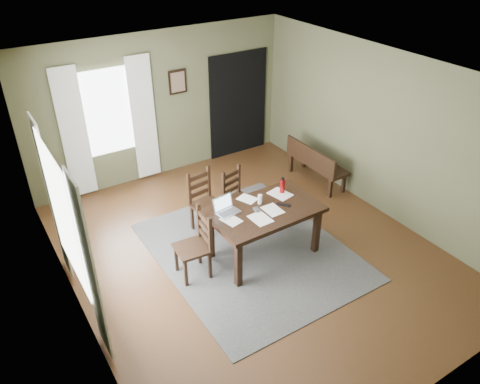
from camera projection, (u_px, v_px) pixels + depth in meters
ground at (251, 252)px, 7.08m from camera, size 5.00×6.00×0.01m
room_shell at (252, 144)px, 6.14m from camera, size 5.02×6.02×2.71m
rug at (251, 251)px, 7.08m from camera, size 2.60×3.20×0.01m
dining_table at (265, 215)px, 6.67m from camera, size 1.60×0.98×0.79m
chair_end at (196, 245)px, 6.40m from camera, size 0.48×0.48×1.01m
chair_back_left at (205, 202)px, 7.33m from camera, size 0.50×0.50×1.01m
chair_back_right at (237, 198)px, 7.51m from camera, size 0.51×0.51×0.95m
bench at (315, 161)px, 8.63m from camera, size 0.43×1.32×0.75m
laptop at (226, 208)px, 6.53m from camera, size 0.36×0.30×0.22m
computer_mouse at (256, 210)px, 6.57m from camera, size 0.06×0.10×0.03m
tv_remote at (284, 205)px, 6.69m from camera, size 0.16×0.19×0.02m
drinking_glass at (260, 199)px, 6.70m from camera, size 0.07×0.07×0.14m
water_bottle at (282, 186)px, 6.94m from camera, size 0.09×0.09×0.25m
paper_a at (231, 220)px, 6.38m from camera, size 0.26×0.31×0.00m
paper_b at (273, 210)px, 6.59m from camera, size 0.23×0.30×0.00m
paper_c at (247, 199)px, 6.84m from camera, size 0.30×0.33×0.00m
paper_d at (280, 194)px, 6.96m from camera, size 0.32×0.38×0.00m
paper_e at (260, 219)px, 6.40m from camera, size 0.25×0.33×0.00m
window_left at (62, 215)px, 5.34m from camera, size 0.01×1.30×1.70m
window_back at (107, 112)px, 8.01m from camera, size 1.00×0.01×1.50m
curtain_left_near at (90, 271)px, 4.89m from camera, size 0.03×0.48×2.30m
curtain_left_far at (52, 200)px, 6.08m from camera, size 0.03×0.48×2.30m
curtain_back_left at (74, 134)px, 7.83m from camera, size 0.44×0.03×2.30m
curtain_back_right at (144, 119)px, 8.40m from camera, size 0.44×0.03×2.30m
framed_picture at (178, 82)px, 8.47m from camera, size 0.34×0.03×0.44m
doorway_back at (238, 105)px, 9.43m from camera, size 1.30×0.03×2.10m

